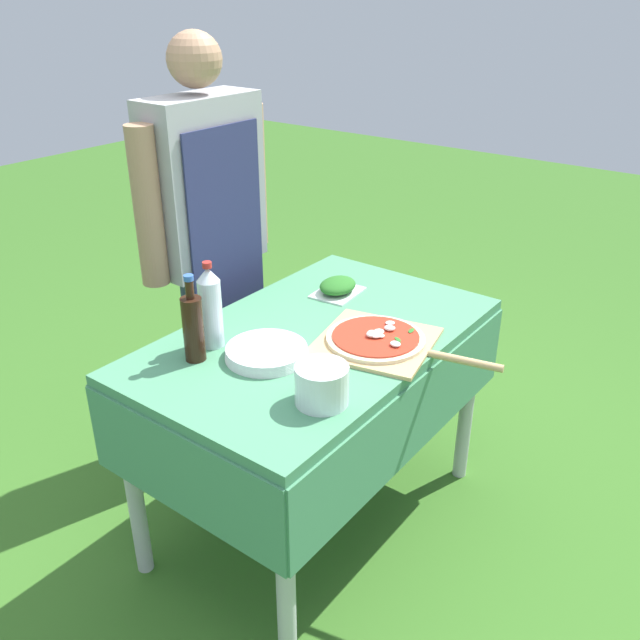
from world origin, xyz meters
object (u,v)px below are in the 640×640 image
at_px(water_bottle, 210,307).
at_px(plate_stack, 267,352).
at_px(oil_bottle, 193,327).
at_px(prep_table, 316,364).
at_px(pizza_on_peel, 379,340).
at_px(mixing_tub, 322,385).
at_px(person_cook, 208,226).
at_px(herb_container, 338,286).

xyz_separation_m(water_bottle, plate_stack, (0.04, -0.19, -0.11)).
bearing_deg(water_bottle, plate_stack, -77.50).
bearing_deg(plate_stack, oil_bottle, 129.51).
distance_m(prep_table, oil_bottle, 0.45).
height_order(pizza_on_peel, plate_stack, pizza_on_peel).
xyz_separation_m(pizza_on_peel, mixing_tub, (-0.37, -0.05, 0.04)).
distance_m(person_cook, pizza_on_peel, 0.84).
bearing_deg(water_bottle, herb_container, -8.38).
height_order(person_cook, mixing_tub, person_cook).
relative_size(mixing_tub, plate_stack, 0.58).
distance_m(prep_table, water_bottle, 0.41).
xyz_separation_m(prep_table, oil_bottle, (-0.35, 0.19, 0.22)).
height_order(herb_container, mixing_tub, mixing_tub).
distance_m(pizza_on_peel, mixing_tub, 0.37).
xyz_separation_m(water_bottle, mixing_tub, (-0.05, -0.46, -0.08)).
relative_size(person_cook, herb_container, 8.43).
height_order(oil_bottle, water_bottle, water_bottle).
xyz_separation_m(prep_table, person_cook, (0.14, 0.61, 0.31)).
bearing_deg(herb_container, mixing_tub, -147.74).
relative_size(person_cook, mixing_tub, 11.29).
bearing_deg(mixing_tub, pizza_on_peel, 8.05).
xyz_separation_m(person_cook, water_bottle, (-0.39, -0.40, -0.07)).
xyz_separation_m(person_cook, herb_container, (0.16, -0.49, -0.18)).
height_order(prep_table, oil_bottle, oil_bottle).
bearing_deg(person_cook, prep_table, 77.65).
relative_size(pizza_on_peel, herb_container, 3.05).
bearing_deg(prep_table, plate_stack, 173.37).
relative_size(person_cook, oil_bottle, 6.05).
bearing_deg(mixing_tub, water_bottle, 83.41).
relative_size(oil_bottle, water_bottle, 0.98).
bearing_deg(pizza_on_peel, water_bottle, 115.08).
relative_size(oil_bottle, mixing_tub, 1.87).
bearing_deg(oil_bottle, mixing_tub, -84.77).
relative_size(oil_bottle, plate_stack, 1.08).
height_order(person_cook, plate_stack, person_cook).
xyz_separation_m(person_cook, plate_stack, (-0.35, -0.59, -0.19)).
relative_size(oil_bottle, herb_container, 1.40).
height_order(person_cook, herb_container, person_cook).
relative_size(pizza_on_peel, mixing_tub, 4.08).
bearing_deg(herb_container, oil_bottle, 174.71).
height_order(prep_table, water_bottle, water_bottle).
bearing_deg(person_cook, herb_container, 108.86).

